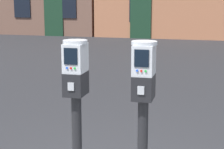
{
  "coord_description": "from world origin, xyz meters",
  "views": [
    {
      "loc": [
        0.97,
        -3.26,
        1.88
      ],
      "look_at": [
        0.08,
        -0.08,
        1.21
      ],
      "focal_mm": 61.06,
      "sensor_mm": 36.0,
      "label": 1
    }
  ],
  "objects": [
    {
      "name": "parking_meter_twin_adjacent",
      "position": [
        0.39,
        -0.18,
        1.1
      ],
      "size": [
        0.22,
        0.25,
        1.39
      ],
      "rotation": [
        0.0,
        0.0,
        -1.55
      ],
      "color": "black",
      "rests_on": "sidewalk_slab"
    },
    {
      "name": "parking_meter_near_kerb",
      "position": [
        -0.22,
        -0.18,
        1.09
      ],
      "size": [
        0.22,
        0.25,
        1.38
      ],
      "rotation": [
        0.0,
        0.0,
        -1.55
      ],
      "color": "black",
      "rests_on": "sidewalk_slab"
    }
  ]
}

